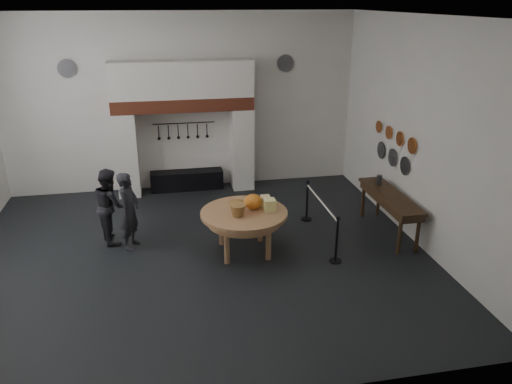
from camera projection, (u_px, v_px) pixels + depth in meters
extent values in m
cube|color=black|center=(199.00, 254.00, 9.96)|extent=(9.00, 8.00, 0.02)
cube|color=silver|center=(188.00, 16.00, 8.32)|extent=(9.00, 8.00, 0.02)
cube|color=silver|center=(182.00, 103.00, 12.80)|extent=(9.00, 0.02, 4.50)
cube|color=silver|center=(222.00, 244.00, 5.48)|extent=(9.00, 0.02, 4.50)
cube|color=silver|center=(420.00, 134.00, 9.94)|extent=(0.02, 8.00, 4.50)
cube|color=silver|center=(127.00, 154.00, 12.65)|extent=(0.55, 0.70, 2.15)
cube|color=silver|center=(242.00, 148.00, 13.17)|extent=(0.55, 0.70, 2.15)
cube|color=#9E442B|center=(183.00, 104.00, 12.46)|extent=(3.50, 0.72, 0.32)
cube|color=silver|center=(182.00, 79.00, 12.24)|extent=(3.50, 0.70, 0.90)
cube|color=black|center=(187.00, 180.00, 13.27)|extent=(1.90, 0.45, 0.50)
cylinder|color=black|center=(184.00, 123.00, 12.91)|extent=(1.60, 0.02, 0.02)
cylinder|color=tan|center=(244.00, 213.00, 9.77)|extent=(1.96, 1.96, 0.07)
ellipsoid|color=orange|center=(253.00, 202.00, 9.83)|extent=(0.36, 0.36, 0.31)
cube|color=#EEEA8E|center=(270.00, 205.00, 9.76)|extent=(0.22, 0.22, 0.24)
cube|color=#FFE298|center=(265.00, 200.00, 10.03)|extent=(0.18, 0.18, 0.20)
cone|color=#A47D3C|center=(238.00, 210.00, 9.55)|extent=(0.37, 0.37, 0.22)
ellipsoid|color=olive|center=(236.00, 202.00, 10.04)|extent=(0.31, 0.18, 0.13)
imported|color=black|center=(129.00, 211.00, 9.98)|extent=(0.57, 0.68, 1.60)
imported|color=black|center=(110.00, 205.00, 10.28)|extent=(0.80, 0.91, 1.57)
cube|color=#3C2715|center=(390.00, 196.00, 10.56)|extent=(0.55, 2.20, 0.06)
cylinder|color=#454549|center=(379.00, 180.00, 11.05)|extent=(0.12, 0.12, 0.22)
cylinder|color=#C6662D|center=(412.00, 146.00, 10.22)|extent=(0.03, 0.34, 0.34)
cylinder|color=#C6662D|center=(400.00, 139.00, 10.73)|extent=(0.03, 0.32, 0.32)
cylinder|color=#C6662D|center=(389.00, 132.00, 11.23)|extent=(0.03, 0.30, 0.30)
cylinder|color=#C6662D|center=(379.00, 127.00, 11.73)|extent=(0.03, 0.28, 0.28)
cylinder|color=#4C4C51|center=(405.00, 166.00, 10.59)|extent=(0.03, 0.40, 0.40)
cylinder|color=#4C4C51|center=(392.00, 158.00, 11.14)|extent=(0.03, 0.40, 0.40)
cylinder|color=#4C4C51|center=(381.00, 150.00, 11.68)|extent=(0.03, 0.40, 0.40)
cylinder|color=#4C4C51|center=(67.00, 68.00, 11.94)|extent=(0.44, 0.03, 0.44)
cylinder|color=#4C4C51|center=(286.00, 63.00, 12.90)|extent=(0.44, 0.03, 0.44)
cylinder|color=black|center=(337.00, 241.00, 9.52)|extent=(0.05, 0.05, 0.90)
cylinder|color=black|center=(307.00, 202.00, 11.35)|extent=(0.05, 0.05, 0.90)
cylinder|color=white|center=(321.00, 202.00, 10.29)|extent=(0.04, 2.00, 0.04)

